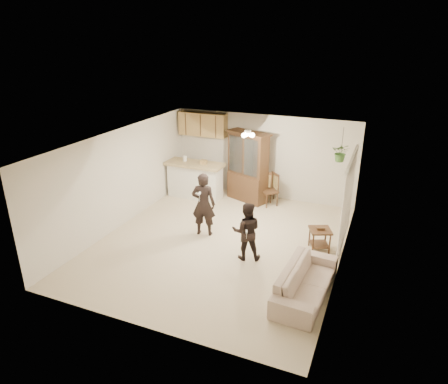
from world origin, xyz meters
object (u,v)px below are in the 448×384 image
at_px(chair_hutch_left, 269,196).
at_px(chair_hutch_right, 267,192).
at_px(child, 246,231).
at_px(china_hutch, 248,167).
at_px(chair_bar, 188,182).
at_px(sofa, 306,278).
at_px(side_table, 319,239).
at_px(adult, 203,201).

bearing_deg(chair_hutch_left, chair_hutch_right, 159.12).
xyz_separation_m(child, chair_hutch_left, (-0.40, 3.05, -0.40)).
bearing_deg(china_hutch, chair_hutch_right, 39.25).
xyz_separation_m(chair_bar, chair_hutch_left, (2.74, -0.18, 0.01)).
bearing_deg(sofa, china_hutch, 36.46).
bearing_deg(side_table, sofa, -87.81).
relative_size(child, chair_bar, 1.47).
bearing_deg(china_hutch, sofa, -36.12).
height_order(chair_hutch_left, chair_hutch_right, chair_hutch_left).
relative_size(sofa, adult, 1.04).
bearing_deg(chair_hutch_right, chair_bar, 3.14).
xyz_separation_m(chair_bar, chair_hutch_right, (2.58, 0.14, 0.01)).
bearing_deg(chair_bar, side_table, -17.43).
relative_size(china_hutch, chair_hutch_left, 2.16).
height_order(chair_bar, chair_hutch_left, chair_hutch_left).
xyz_separation_m(adult, chair_hutch_right, (0.80, 2.69, -0.63)).
distance_m(chair_bar, chair_hutch_left, 2.75).
xyz_separation_m(sofa, adult, (-2.85, 1.53, 0.53)).
relative_size(adult, chair_hutch_left, 1.88).
distance_m(sofa, chair_bar, 6.18).
distance_m(side_table, chair_bar, 5.09).
bearing_deg(chair_hutch_left, china_hutch, -148.36).
relative_size(side_table, chair_hutch_right, 0.65).
distance_m(adult, child, 1.53).
relative_size(adult, side_table, 2.91).
distance_m(sofa, chair_hutch_left, 4.34).
height_order(child, chair_bar, child).
relative_size(china_hutch, chair_hutch_right, 2.17).
height_order(child, chair_hutch_left, child).
relative_size(side_table, chair_hutch_left, 0.65).
distance_m(child, chair_hutch_right, 3.44).
bearing_deg(side_table, child, -145.05).
bearing_deg(child, chair_hutch_left, -102.21).
xyz_separation_m(sofa, child, (-1.50, 0.85, 0.31)).
xyz_separation_m(side_table, chair_hutch_right, (-1.98, 2.38, -0.00)).
distance_m(chair_hutch_left, chair_hutch_right, 0.36).
xyz_separation_m(china_hutch, side_table, (2.54, -2.19, -0.75)).
height_order(sofa, child, child).
height_order(sofa, chair_hutch_right, chair_hutch_right).
bearing_deg(child, sofa, 130.93).
height_order(side_table, chair_hutch_right, chair_hutch_right).
xyz_separation_m(adult, chair_bar, (-1.78, 2.55, -0.64)).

